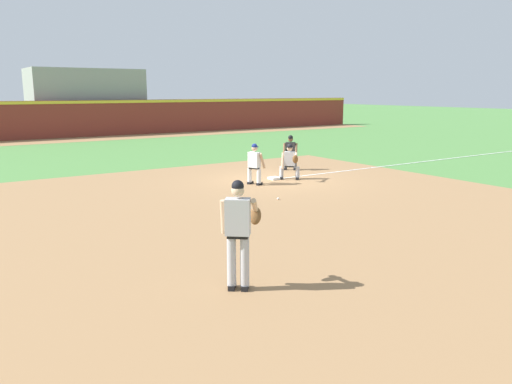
% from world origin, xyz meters
% --- Properties ---
extents(ground_plane, '(160.00, 160.00, 0.00)m').
position_xyz_m(ground_plane, '(0.00, 0.00, 0.00)').
color(ground_plane, '#518942').
extents(infield_dirt_patch, '(18.00, 18.00, 0.01)m').
position_xyz_m(infield_dirt_patch, '(-3.34, -4.13, 0.00)').
color(infield_dirt_patch, '#9E754C').
rests_on(infield_dirt_patch, ground).
extents(warning_track_strip, '(48.00, 3.20, 0.01)m').
position_xyz_m(warning_track_strip, '(0.00, 20.00, 0.00)').
color(warning_track_strip, '#9E754C').
rests_on(warning_track_strip, ground).
extents(foul_line_stripe, '(17.46, 0.10, 0.00)m').
position_xyz_m(foul_line_stripe, '(8.73, 0.00, 0.01)').
color(foul_line_stripe, white).
rests_on(foul_line_stripe, ground).
extents(first_base_bag, '(0.38, 0.38, 0.09)m').
position_xyz_m(first_base_bag, '(0.00, 0.00, 0.04)').
color(first_base_bag, white).
rests_on(first_base_bag, ground).
extents(baseball, '(0.07, 0.07, 0.07)m').
position_xyz_m(baseball, '(-1.98, -2.96, 0.04)').
color(baseball, white).
rests_on(baseball, ground).
extents(pitcher, '(0.85, 0.54, 1.86)m').
position_xyz_m(pitcher, '(-6.64, -8.25, 1.06)').
color(pitcher, black).
rests_on(pitcher, ground).
extents(first_baseman, '(0.71, 1.09, 1.34)m').
position_xyz_m(first_baseman, '(0.46, -0.35, 0.73)').
color(first_baseman, black).
rests_on(first_baseman, ground).
extents(baserunner, '(0.58, 0.67, 1.46)m').
position_xyz_m(baserunner, '(-1.20, -0.47, 0.79)').
color(baserunner, black).
rests_on(baserunner, ground).
extents(umpire, '(0.68, 0.66, 1.46)m').
position_xyz_m(umpire, '(1.90, 1.51, 0.79)').
color(umpire, black).
rests_on(umpire, ground).
extents(outfield_wall, '(48.00, 0.54, 2.60)m').
position_xyz_m(outfield_wall, '(0.00, 22.00, 1.39)').
color(outfield_wall, maroon).
rests_on(outfield_wall, ground).
extents(stadium_seating_block, '(8.22, 4.20, 4.90)m').
position_xyz_m(stadium_seating_block, '(-0.00, 24.90, 2.48)').
color(stadium_seating_block, gray).
rests_on(stadium_seating_block, ground).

